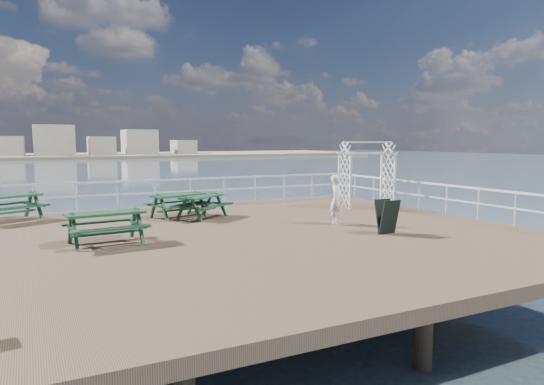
{
  "coord_description": "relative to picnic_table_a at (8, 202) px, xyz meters",
  "views": [
    {
      "loc": [
        -4.51,
        -12.56,
        2.64
      ],
      "look_at": [
        1.95,
        0.24,
        1.1
      ],
      "focal_mm": 32.0,
      "sensor_mm": 36.0,
      "label": 1
    }
  ],
  "objects": [
    {
      "name": "sea_backdrop",
      "position": [
        17.7,
        128.68,
        -1.13
      ],
      "size": [
        300.0,
        300.0,
        9.2
      ],
      "color": "#384E5F",
      "rests_on": "ground"
    },
    {
      "name": "picnic_table_c",
      "position": [
        5.93,
        -2.14,
        -0.07
      ],
      "size": [
        2.28,
        2.2,
        0.87
      ],
      "rotation": [
        0.0,
        0.0,
        0.63
      ],
      "color": "#153B20",
      "rests_on": "ground"
    },
    {
      "name": "railing",
      "position": [
        5.09,
        -2.82,
        0.25
      ],
      "size": [
        17.77,
        13.76,
        1.1
      ],
      "color": "silver",
      "rests_on": "ground"
    },
    {
      "name": "ground",
      "position": [
        5.16,
        -5.39,
        -0.78
      ],
      "size": [
        18.0,
        14.0,
        0.3
      ],
      "primitive_type": "cube",
      "color": "brown",
      "rests_on": "ground"
    },
    {
      "name": "picnic_table_d",
      "position": [
        2.36,
        -5.08,
        -0.03
      ],
      "size": [
        2.05,
        1.71,
        0.93
      ],
      "rotation": [
        0.0,
        0.0,
        0.09
      ],
      "color": "#153B20",
      "rests_on": "ground"
    },
    {
      "name": "trellis_arbor",
      "position": [
        12.76,
        -2.37,
        0.53
      ],
      "size": [
        2.26,
        1.47,
        2.61
      ],
      "rotation": [
        0.0,
        0.0,
        -0.18
      ],
      "color": "silver",
      "rests_on": "ground"
    },
    {
      "name": "picnic_table_a",
      "position": [
        0.0,
        0.0,
        0.0
      ],
      "size": [
        2.52,
        2.34,
        0.98
      ],
      "rotation": [
        0.0,
        0.0,
        0.45
      ],
      "color": "#153B20",
      "rests_on": "ground"
    },
    {
      "name": "picnic_table_b",
      "position": [
        5.24,
        -1.67,
        -0.05
      ],
      "size": [
        2.24,
        2.0,
        0.91
      ],
      "rotation": [
        0.0,
        0.0,
        0.31
      ],
      "color": "#153B20",
      "rests_on": "ground"
    },
    {
      "name": "person",
      "position": [
        9.33,
        -5.28,
        0.15
      ],
      "size": [
        0.67,
        0.66,
        1.56
      ],
      "primitive_type": "imported",
      "rotation": [
        0.0,
        0.0,
        0.75
      ],
      "color": "white",
      "rests_on": "ground"
    },
    {
      "name": "sandwich_board",
      "position": [
        9.69,
        -7.29,
        -0.14
      ],
      "size": [
        0.63,
        0.49,
        0.99
      ],
      "rotation": [
        0.0,
        0.0,
        0.07
      ],
      "color": "black",
      "rests_on": "ground"
    }
  ]
}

